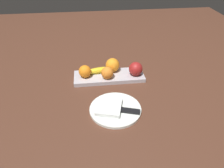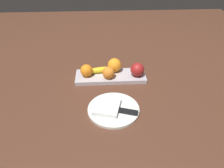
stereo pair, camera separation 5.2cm
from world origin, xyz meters
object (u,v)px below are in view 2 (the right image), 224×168
dinner_plate (114,109)px  knife (124,111)px  orange_near_banana (115,65)px  folded_napkin (107,107)px  banana (101,70)px  fruit_tray (111,76)px  orange_center (109,73)px  apple (137,70)px  orange_near_apple (87,71)px

dinner_plate → knife: bearing=148.0°
orange_near_banana → folded_napkin: (0.05, 0.29, -0.04)m
banana → dinner_plate: (-0.05, 0.28, -0.03)m
fruit_tray → banana: banana is taller
folded_napkin → dinner_plate: bearing=180.0°
knife → banana: bearing=-55.5°
banana → orange_center: size_ratio=2.58×
apple → orange_center: 0.15m
apple → folded_napkin: (0.17, 0.24, -0.04)m
dinner_plate → folded_napkin: (0.03, 0.00, 0.02)m
orange_center → folded_napkin: (0.02, 0.23, -0.03)m
dinner_plate → knife: knife is taller
fruit_tray → folded_napkin: 0.26m
fruit_tray → orange_center: 0.05m
orange_near_banana → dinner_plate: 0.30m
orange_near_banana → apple: bearing=156.0°
dinner_plate → folded_napkin: size_ratio=1.99×
orange_near_banana → dinner_plate: bearing=85.6°
apple → orange_center: bearing=5.1°
fruit_tray → orange_near_apple: size_ratio=5.71×
fruit_tray → apple: 0.15m
orange_near_banana → knife: bearing=93.3°
banana → fruit_tray: bearing=-35.0°
banana → orange_center: 0.07m
fruit_tray → orange_near_banana: bearing=-121.4°
knife → orange_near_apple: bearing=-41.6°
fruit_tray → folded_napkin: size_ratio=3.25×
folded_napkin → banana: bearing=-85.0°
banana → orange_near_apple: 0.08m
fruit_tray → knife: 0.28m
dinner_plate → folded_napkin: bearing=0.0°
orange_near_apple → fruit_tray: bearing=-178.7°
orange_near_apple → knife: 0.33m
dinner_plate → orange_near_banana: bearing=-94.4°
banana → dinner_plate: 0.29m
orange_center → folded_napkin: size_ratio=0.55×
orange_near_apple → apple: bearing=177.5°
folded_napkin → apple: bearing=-124.6°
knife → orange_near_banana: bearing=-69.2°
fruit_tray → dinner_plate: (0.00, 0.26, -0.00)m
orange_near_banana → dinner_plate: orange_near_banana is taller
dinner_plate → folded_napkin: folded_napkin is taller
apple → orange_near_apple: apple is taller
apple → fruit_tray: bearing=-6.0°
orange_center → orange_near_apple: bearing=-12.4°
fruit_tray → apple: apple is taller
fruit_tray → orange_near_apple: bearing=1.3°
dinner_plate → apple: bearing=-119.8°
orange_near_apple → folded_napkin: size_ratio=0.57×
orange_center → knife: 0.26m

